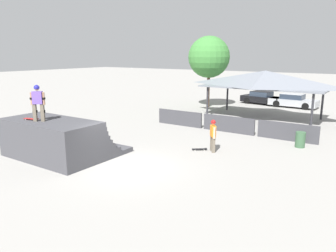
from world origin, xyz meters
TOP-DOWN VIEW (x-y plane):
  - ground_plane at (0.00, 0.00)m, footprint 160.00×160.00m
  - quarter_pipe_ramp at (-3.77, -0.63)m, footprint 5.04×4.25m
  - skater_on_deck at (-3.98, -1.38)m, footprint 0.68×0.55m
  - skateboard_on_deck at (-4.55, -1.41)m, footprint 0.83×0.36m
  - bystander_walking at (2.21, 4.37)m, footprint 0.51×0.57m
  - skateboard_on_ground at (1.55, 4.24)m, footprint 0.75×0.64m
  - barrier_fence at (1.12, 8.83)m, footprint 10.90×0.12m
  - pavilion_shelter at (1.45, 14.76)m, footprint 9.22×4.55m
  - tree_beside_pavilion at (-4.69, 17.26)m, footprint 3.83×3.83m
  - trash_bin at (5.79, 7.77)m, footprint 0.52×0.52m
  - parked_car_black at (-1.02, 21.98)m, footprint 4.33×2.44m
  - parked_car_silver at (2.10, 21.55)m, footprint 4.42×1.95m

SIDE VIEW (x-z plane):
  - ground_plane at x=0.00m, z-range 0.00..0.00m
  - skateboard_on_ground at x=1.55m, z-range 0.01..0.10m
  - trash_bin at x=5.79m, z-range 0.00..0.85m
  - barrier_fence at x=1.12m, z-range 0.00..1.05m
  - parked_car_black at x=-1.02m, z-range -0.04..1.24m
  - parked_car_silver at x=2.10m, z-range -0.03..1.24m
  - quarter_pipe_ramp at x=-3.77m, z-range -0.10..1.79m
  - bystander_walking at x=2.21m, z-range 0.15..1.84m
  - skateboard_on_deck at x=-4.55m, z-range 1.90..1.98m
  - skater_on_deck at x=-3.98m, z-range 2.01..3.72m
  - pavilion_shelter at x=1.45m, z-range 1.20..4.91m
  - tree_beside_pavilion at x=-4.69m, z-range 1.36..7.95m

